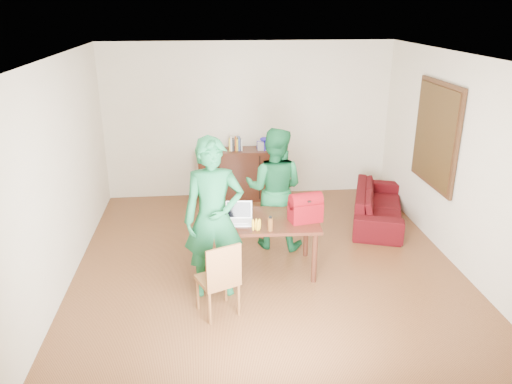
{
  "coord_description": "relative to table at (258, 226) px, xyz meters",
  "views": [
    {
      "loc": [
        -0.74,
        -5.81,
        3.27
      ],
      "look_at": [
        -0.13,
        0.13,
        1.01
      ],
      "focal_mm": 35.0,
      "sensor_mm": 36.0,
      "label": 1
    }
  ],
  "objects": [
    {
      "name": "person_far",
      "position": [
        0.31,
        0.7,
        0.23
      ],
      "size": [
        1.0,
        0.89,
        1.72
      ],
      "primitive_type": "imported",
      "rotation": [
        0.0,
        0.0,
        2.81
      ],
      "color": "#145E31",
      "rests_on": "ground"
    },
    {
      "name": "person_near",
      "position": [
        -0.56,
        -0.47,
        0.33
      ],
      "size": [
        0.71,
        0.48,
        1.92
      ],
      "primitive_type": "imported",
      "rotation": [
        0.0,
        0.0,
        0.03
      ],
      "color": "#145D33",
      "rests_on": "ground"
    },
    {
      "name": "laptop",
      "position": [
        -0.24,
        -0.09,
        0.13
      ],
      "size": [
        0.35,
        0.26,
        0.23
      ],
      "rotation": [
        0.0,
        0.0,
        -0.08
      ],
      "color": "white",
      "rests_on": "table"
    },
    {
      "name": "bananas",
      "position": [
        -0.05,
        -0.33,
        0.12
      ],
      "size": [
        0.16,
        0.11,
        0.06
      ],
      "primitive_type": null,
      "rotation": [
        0.0,
        0.0,
        -0.12
      ],
      "color": "gold",
      "rests_on": "table"
    },
    {
      "name": "room",
      "position": [
        0.14,
        0.2,
        0.68
      ],
      "size": [
        5.2,
        5.7,
        2.9
      ],
      "color": "#462311",
      "rests_on": "ground"
    },
    {
      "name": "red_bag",
      "position": [
        0.59,
        -0.1,
        0.23
      ],
      "size": [
        0.43,
        0.3,
        0.29
      ],
      "primitive_type": "cube",
      "rotation": [
        0.0,
        0.0,
        0.2
      ],
      "color": "maroon",
      "rests_on": "table"
    },
    {
      "name": "chair",
      "position": [
        -0.54,
        -0.93,
        -0.37
      ],
      "size": [
        0.53,
        0.52,
        0.9
      ],
      "rotation": [
        0.0,
        0.0,
        0.41
      ],
      "color": "brown",
      "rests_on": "ground"
    },
    {
      "name": "table",
      "position": [
        0.0,
        0.0,
        0.0
      ],
      "size": [
        1.56,
        0.93,
        0.72
      ],
      "rotation": [
        0.0,
        0.0,
        -0.05
      ],
      "color": "black",
      "rests_on": "ground"
    },
    {
      "name": "bottle",
      "position": [
        0.12,
        -0.35,
        0.18
      ],
      "size": [
        0.08,
        0.08,
        0.19
      ],
      "primitive_type": "cylinder",
      "rotation": [
        0.0,
        0.0,
        -0.26
      ],
      "color": "brown",
      "rests_on": "table"
    },
    {
      "name": "sofa",
      "position": [
        2.08,
        1.37,
        -0.36
      ],
      "size": [
        1.27,
        1.98,
        0.54
      ],
      "primitive_type": "imported",
      "rotation": [
        0.0,
        0.0,
        1.24
      ],
      "color": "#40080D",
      "rests_on": "ground"
    }
  ]
}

